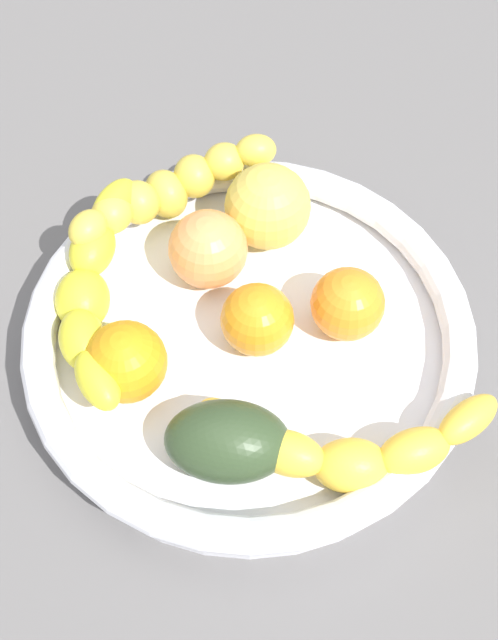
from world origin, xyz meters
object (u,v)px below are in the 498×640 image
Objects in this scene: banana_arching_top at (169,190)px; orange_mid_left at (348,305)px; banana_draped_right at (351,448)px; orange_mid_right at (126,362)px; peach_blush at (208,249)px; banana_draped_left at (91,293)px; apple_yellow at (268,207)px; orange_front at (257,318)px; fruit_bowl at (249,339)px; avocado_dark at (228,441)px.

orange_mid_left is at bearing -139.81° from banana_arching_top.
banana_draped_right is 3.57× the size of orange_mid_right.
peach_blush is at bearing -162.34° from banana_arching_top.
peach_blush is (2.32, -9.73, 0.18)cm from banana_draped_left.
banana_draped_right is at bearing -176.67° from apple_yellow.
orange_front is 0.79× the size of apple_yellow.
orange_mid_right reaches higher than orange_mid_left.
banana_draped_right is 22.12cm from apple_yellow.
fruit_bowl is 6.09× the size of orange_mid_left.
orange_front is 10.69cm from apple_yellow.
banana_draped_right is at bearing -135.01° from banana_draped_left.
orange_front is 7.20cm from orange_mid_left.
banana_draped_left is 3.81× the size of orange_mid_left.
orange_mid_left is (11.66, -2.89, 0.33)cm from banana_draped_right.
banana_draped_left is (4.88, 11.65, 2.89)cm from fruit_bowl.
orange_mid_left is 14.81cm from avocado_dark.
orange_mid_left reaches higher than avocado_dark.
banana_draped_right is at bearing -160.03° from peach_blush.
banana_draped_right is 3.81× the size of orange_mid_left.
orange_mid_right is at bearing 160.68° from banana_arching_top.
apple_yellow reaches higher than banana_draped_right.
banana_draped_right is 20.16cm from peach_blush.
banana_arching_top is 23.71cm from avocado_dark.
banana_draped_left is 20.12cm from orange_mid_left.
orange_front is (0.11, -0.65, 2.70)cm from fruit_bowl.
fruit_bowl is at bearing -163.71° from banana_arching_top.
banana_draped_left is 11.90cm from banana_arching_top.
peach_blush is at bearing 19.97° from banana_draped_right.
apple_yellow reaches higher than avocado_dark.
banana_draped_right is at bearing -160.00° from orange_front.
orange_front is at bearing -111.21° from banana_draped_left.
avocado_dark is at bearing 130.07° from orange_mid_left.
banana_draped_right is at bearing 166.09° from orange_mid_left.
orange_front is at bearing 88.57° from orange_mid_left.
peach_blush reaches higher than avocado_dark.
banana_arching_top is 7.23cm from peach_blush.
fruit_bowl is 4.92× the size of apple_yellow.
peach_blush reaches higher than banana_arching_top.
peach_blush is 0.90× the size of apple_yellow.
peach_blush is at bearing -76.59° from banana_draped_left.
apple_yellow reaches higher than banana_draped_left.
avocado_dark is 1.25× the size of apple_yellow.
banana_draped_left is 1.17× the size of banana_arching_top.
fruit_bowl is at bearing -78.97° from orange_mid_right.
fruit_bowl is 12.96cm from banana_draped_left.
orange_mid_right is 11.98cm from peach_blush.
orange_mid_right is at bearing 95.93° from orange_mid_left.
banana_draped_left is 2.47× the size of avocado_dark.
banana_draped_left is 16.63cm from avocado_dark.
fruit_bowl is 1.87× the size of banana_arching_top.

